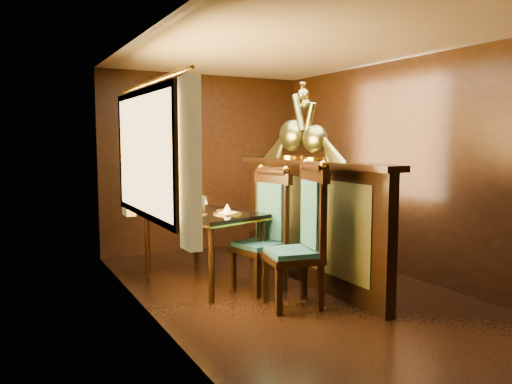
# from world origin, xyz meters

# --- Properties ---
(ground) EXTENTS (5.00, 5.00, 0.00)m
(ground) POSITION_xyz_m (0.00, 0.00, 0.00)
(ground) COLOR black
(ground) RESTS_ON ground
(room_shell) EXTENTS (3.04, 5.04, 2.52)m
(room_shell) POSITION_xyz_m (-0.09, 0.02, 1.58)
(room_shell) COLOR black
(room_shell) RESTS_ON ground
(partition) EXTENTS (0.26, 2.70, 1.36)m
(partition) POSITION_xyz_m (0.32, 0.30, 0.71)
(partition) COLOR black
(partition) RESTS_ON ground
(dining_table) EXTENTS (1.13, 1.52, 1.01)m
(dining_table) POSITION_xyz_m (-0.70, 0.85, 0.73)
(dining_table) COLOR black
(dining_table) RESTS_ON ground
(chair_left) EXTENTS (0.59, 0.61, 1.39)m
(chair_left) POSITION_xyz_m (-0.12, -0.30, 0.73)
(chair_left) COLOR black
(chair_left) RESTS_ON ground
(chair_right) EXTENTS (0.57, 0.59, 1.31)m
(chair_right) POSITION_xyz_m (-0.17, 0.34, 0.68)
(chair_right) COLOR black
(chair_right) RESTS_ON ground
(peacock_left) EXTENTS (0.23, 0.60, 0.72)m
(peacock_left) POSITION_xyz_m (0.33, 0.20, 1.72)
(peacock_left) COLOR #1C543E
(peacock_left) RESTS_ON partition
(peacock_right) EXTENTS (0.27, 0.71, 0.85)m
(peacock_right) POSITION_xyz_m (0.33, 0.65, 1.78)
(peacock_right) COLOR #1C543E
(peacock_right) RESTS_ON partition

